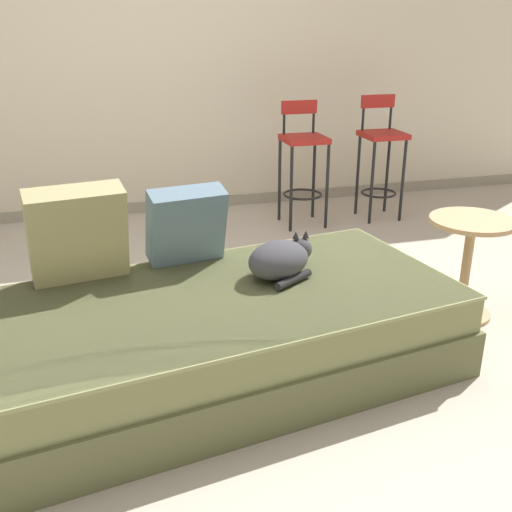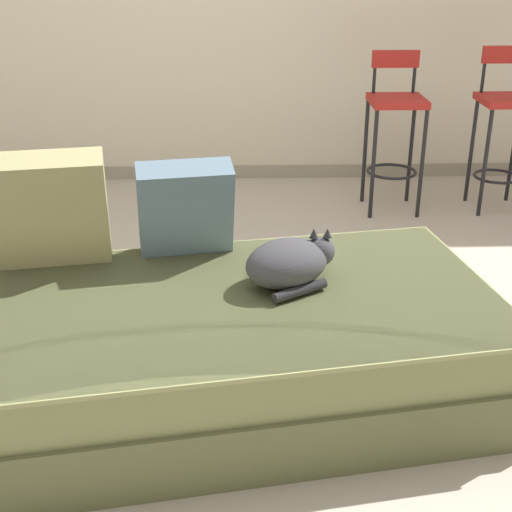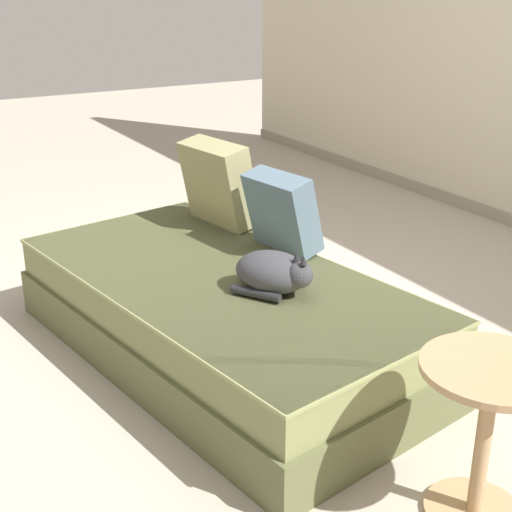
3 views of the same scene
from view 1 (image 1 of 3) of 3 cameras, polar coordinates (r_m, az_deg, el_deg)
ground_plane at (r=3.17m, az=-4.10°, el=-7.11°), size 16.00×16.00×0.00m
wall_back_panel at (r=5.01m, az=-10.02°, el=18.80°), size 8.00×0.10×2.60m
wall_baseboard_trim at (r=5.17m, az=-9.06°, el=4.76°), size 8.00×0.02×0.09m
couch at (r=2.72m, az=-2.50°, el=-7.25°), size 2.18×1.34×0.40m
throw_pillow_corner at (r=2.80m, az=-16.65°, el=2.04°), size 0.46×0.30×0.45m
throw_pillow_middle at (r=2.91m, az=-6.67°, el=2.96°), size 0.40×0.28×0.39m
cat at (r=2.77m, az=2.39°, el=-0.29°), size 0.40×0.37×0.20m
bar_stool_near_window at (r=4.66m, az=4.50°, el=9.55°), size 0.32×0.32×0.95m
bar_stool_by_doorway at (r=4.92m, az=11.82°, el=9.87°), size 0.32×0.32×0.97m
side_table at (r=3.37m, az=19.54°, el=0.21°), size 0.44×0.44×0.56m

